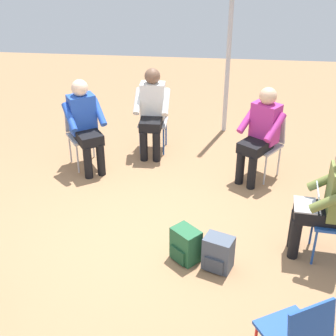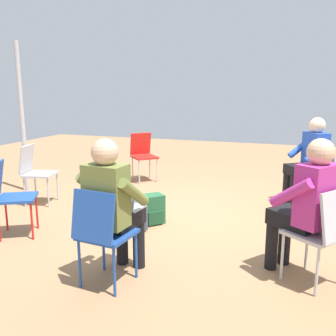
{
  "view_description": "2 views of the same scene",
  "coord_description": "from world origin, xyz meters",
  "px_view_note": "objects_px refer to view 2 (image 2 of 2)",
  "views": [
    {
      "loc": [
        0.67,
        -4.14,
        3.16
      ],
      "look_at": [
        0.2,
        0.36,
        0.64
      ],
      "focal_mm": 50.0,
      "sensor_mm": 36.0,
      "label": 1
    },
    {
      "loc": [
        4.52,
        1.26,
        1.62
      ],
      "look_at": [
        0.12,
        -0.3,
        0.63
      ],
      "focal_mm": 40.0,
      "sensor_mm": 36.0,
      "label": 2
    }
  ],
  "objects_px": {
    "chair_southwest": "(143,153)",
    "person_in_magenta": "(306,202)",
    "chair_northwest": "(318,170)",
    "person_in_blue": "(309,156)",
    "chair_east": "(102,230)",
    "chair_southeast": "(10,193)",
    "person_with_laptop": "(113,202)",
    "chair_northeast": "(322,230)",
    "backpack_by_empty_chair": "(133,218)",
    "backpack_near_laptop_user": "(152,211)",
    "chair_south": "(35,170)"
  },
  "relations": [
    {
      "from": "chair_east",
      "to": "chair_southwest",
      "type": "height_order",
      "value": "same"
    },
    {
      "from": "chair_south",
      "to": "person_with_laptop",
      "type": "height_order",
      "value": "person_with_laptop"
    },
    {
      "from": "person_with_laptop",
      "to": "backpack_by_empty_chair",
      "type": "relative_size",
      "value": 3.44
    },
    {
      "from": "chair_east",
      "to": "chair_south",
      "type": "height_order",
      "value": "same"
    },
    {
      "from": "chair_northwest",
      "to": "person_in_blue",
      "type": "relative_size",
      "value": 0.69
    },
    {
      "from": "chair_east",
      "to": "chair_south",
      "type": "bearing_deg",
      "value": 145.63
    },
    {
      "from": "chair_southwest",
      "to": "person_in_magenta",
      "type": "xyz_separation_m",
      "value": [
        2.84,
        2.72,
        0.2
      ]
    },
    {
      "from": "chair_southeast",
      "to": "person_in_blue",
      "type": "height_order",
      "value": "person_in_blue"
    },
    {
      "from": "chair_southwest",
      "to": "person_in_magenta",
      "type": "bearing_deg",
      "value": 89.21
    },
    {
      "from": "person_with_laptop",
      "to": "backpack_near_laptop_user",
      "type": "height_order",
      "value": "person_with_laptop"
    },
    {
      "from": "chair_northeast",
      "to": "person_with_laptop",
      "type": "bearing_deg",
      "value": 141.29
    },
    {
      "from": "chair_northeast",
      "to": "person_in_blue",
      "type": "relative_size",
      "value": 0.69
    },
    {
      "from": "chair_south",
      "to": "chair_southwest",
      "type": "bearing_deg",
      "value": 139.95
    },
    {
      "from": "chair_southeast",
      "to": "person_in_blue",
      "type": "relative_size",
      "value": 0.69
    },
    {
      "from": "person_with_laptop",
      "to": "person_in_blue",
      "type": "height_order",
      "value": "same"
    },
    {
      "from": "chair_southeast",
      "to": "person_in_magenta",
      "type": "distance_m",
      "value": 3.08
    },
    {
      "from": "chair_southwest",
      "to": "backpack_near_laptop_user",
      "type": "xyz_separation_m",
      "value": [
        2.02,
        0.98,
        -0.34
      ]
    },
    {
      "from": "chair_southwest",
      "to": "backpack_by_empty_chair",
      "type": "relative_size",
      "value": 2.36
    },
    {
      "from": "person_with_laptop",
      "to": "person_in_magenta",
      "type": "distance_m",
      "value": 1.63
    },
    {
      "from": "person_with_laptop",
      "to": "backpack_by_empty_chair",
      "type": "bearing_deg",
      "value": 112.23
    },
    {
      "from": "chair_southeast",
      "to": "chair_south",
      "type": "bearing_deg",
      "value": 176.09
    },
    {
      "from": "chair_southwest",
      "to": "backpack_by_empty_chair",
      "type": "height_order",
      "value": "chair_southwest"
    },
    {
      "from": "chair_northwest",
      "to": "chair_southwest",
      "type": "height_order",
      "value": "same"
    },
    {
      "from": "person_in_blue",
      "to": "backpack_near_laptop_user",
      "type": "height_order",
      "value": "person_in_blue"
    },
    {
      "from": "chair_northeast",
      "to": "person_in_magenta",
      "type": "relative_size",
      "value": 0.69
    },
    {
      "from": "chair_south",
      "to": "backpack_by_empty_chair",
      "type": "bearing_deg",
      "value": 59.15
    },
    {
      "from": "chair_northeast",
      "to": "chair_northwest",
      "type": "bearing_deg",
      "value": 35.04
    },
    {
      "from": "chair_east",
      "to": "chair_southeast",
      "type": "relative_size",
      "value": 1.0
    },
    {
      "from": "chair_south",
      "to": "person_in_blue",
      "type": "relative_size",
      "value": 0.69
    },
    {
      "from": "chair_northeast",
      "to": "person_in_magenta",
      "type": "distance_m",
      "value": 0.26
    },
    {
      "from": "chair_northwest",
      "to": "person_in_magenta",
      "type": "height_order",
      "value": "person_in_magenta"
    },
    {
      "from": "person_in_blue",
      "to": "person_in_magenta",
      "type": "relative_size",
      "value": 1.0
    },
    {
      "from": "chair_northeast",
      "to": "person_with_laptop",
      "type": "relative_size",
      "value": 0.69
    },
    {
      "from": "chair_northwest",
      "to": "chair_south",
      "type": "height_order",
      "value": "same"
    },
    {
      "from": "chair_southwest",
      "to": "chair_south",
      "type": "distance_m",
      "value": 2.02
    },
    {
      "from": "chair_south",
      "to": "person_in_magenta",
      "type": "bearing_deg",
      "value": 60.06
    },
    {
      "from": "person_in_blue",
      "to": "backpack_near_laptop_user",
      "type": "relative_size",
      "value": 3.44
    },
    {
      "from": "backpack_by_empty_chair",
      "to": "person_in_magenta",
      "type": "bearing_deg",
      "value": 75.02
    },
    {
      "from": "chair_south",
      "to": "backpack_by_empty_chair",
      "type": "xyz_separation_m",
      "value": [
        0.53,
        1.77,
        -0.34
      ]
    },
    {
      "from": "chair_east",
      "to": "person_in_magenta",
      "type": "distance_m",
      "value": 1.72
    },
    {
      "from": "chair_northeast",
      "to": "backpack_by_empty_chair",
      "type": "bearing_deg",
      "value": 109.64
    },
    {
      "from": "person_in_magenta",
      "to": "backpack_by_empty_chair",
      "type": "xyz_separation_m",
      "value": [
        -0.49,
        -1.84,
        -0.54
      ]
    },
    {
      "from": "chair_southeast",
      "to": "chair_southwest",
      "type": "bearing_deg",
      "value": 143.19
    },
    {
      "from": "chair_east",
      "to": "chair_southeast",
      "type": "distance_m",
      "value": 1.65
    },
    {
      "from": "chair_northeast",
      "to": "backpack_near_laptop_user",
      "type": "distance_m",
      "value": 2.12
    },
    {
      "from": "chair_northeast",
      "to": "backpack_by_empty_chair",
      "type": "relative_size",
      "value": 2.36
    },
    {
      "from": "person_in_blue",
      "to": "person_with_laptop",
      "type": "bearing_deg",
      "value": 117.41
    },
    {
      "from": "chair_east",
      "to": "person_with_laptop",
      "type": "relative_size",
      "value": 0.69
    },
    {
      "from": "chair_northwest",
      "to": "backpack_by_empty_chair",
      "type": "xyz_separation_m",
      "value": [
        1.89,
        -2.03,
        -0.34
      ]
    },
    {
      "from": "chair_east",
      "to": "chair_northwest",
      "type": "distance_m",
      "value": 3.55
    }
  ]
}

